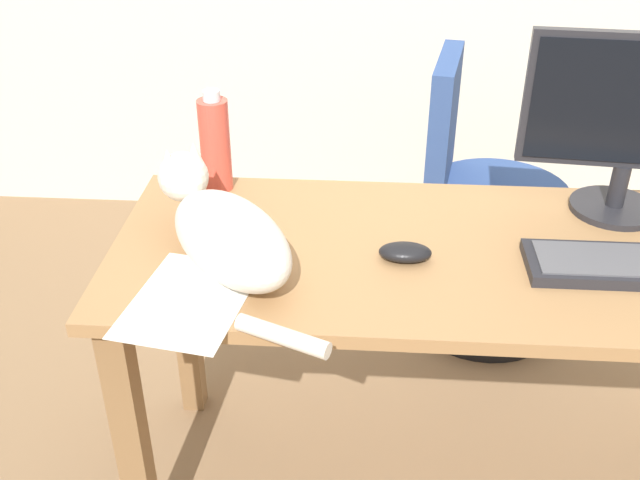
{
  "coord_description": "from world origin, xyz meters",
  "views": [
    {
      "loc": [
        -0.21,
        -1.37,
        1.56
      ],
      "look_at": [
        -0.3,
        -0.08,
        0.78
      ],
      "focal_mm": 41.95,
      "sensor_mm": 36.0,
      "label": 1
    }
  ],
  "objects_px": {
    "water_bottle": "(215,144)",
    "computer_mouse": "(405,252)",
    "cat": "(225,232)",
    "office_chair": "(478,219)",
    "keyboard": "(636,265)",
    "monitor": "(634,119)"
  },
  "relations": [
    {
      "from": "keyboard",
      "to": "water_bottle",
      "type": "relative_size",
      "value": 1.76
    },
    {
      "from": "office_chair",
      "to": "computer_mouse",
      "type": "height_order",
      "value": "office_chair"
    },
    {
      "from": "cat",
      "to": "water_bottle",
      "type": "height_order",
      "value": "water_bottle"
    },
    {
      "from": "office_chair",
      "to": "computer_mouse",
      "type": "relative_size",
      "value": 8.2
    },
    {
      "from": "cat",
      "to": "water_bottle",
      "type": "xyz_separation_m",
      "value": [
        -0.08,
        0.35,
        0.04
      ]
    },
    {
      "from": "keyboard",
      "to": "computer_mouse",
      "type": "xyz_separation_m",
      "value": [
        -0.47,
        0.01,
        0.0
      ]
    },
    {
      "from": "keyboard",
      "to": "monitor",
      "type": "bearing_deg",
      "value": 84.73
    },
    {
      "from": "office_chair",
      "to": "keyboard",
      "type": "relative_size",
      "value": 2.05
    },
    {
      "from": "monitor",
      "to": "computer_mouse",
      "type": "height_order",
      "value": "monitor"
    },
    {
      "from": "monitor",
      "to": "cat",
      "type": "bearing_deg",
      "value": -161.09
    },
    {
      "from": "office_chair",
      "to": "cat",
      "type": "xyz_separation_m",
      "value": [
        -0.64,
        -0.84,
        0.42
      ]
    },
    {
      "from": "monitor",
      "to": "computer_mouse",
      "type": "bearing_deg",
      "value": -153.44
    },
    {
      "from": "cat",
      "to": "water_bottle",
      "type": "bearing_deg",
      "value": 103.68
    },
    {
      "from": "cat",
      "to": "computer_mouse",
      "type": "bearing_deg",
      "value": 7.47
    },
    {
      "from": "keyboard",
      "to": "computer_mouse",
      "type": "height_order",
      "value": "computer_mouse"
    },
    {
      "from": "computer_mouse",
      "to": "water_bottle",
      "type": "height_order",
      "value": "water_bottle"
    },
    {
      "from": "keyboard",
      "to": "computer_mouse",
      "type": "bearing_deg",
      "value": 178.6
    },
    {
      "from": "cat",
      "to": "computer_mouse",
      "type": "xyz_separation_m",
      "value": [
        0.36,
        0.05,
        -0.06
      ]
    },
    {
      "from": "office_chair",
      "to": "keyboard",
      "type": "bearing_deg",
      "value": -76.53
    },
    {
      "from": "water_bottle",
      "to": "computer_mouse",
      "type": "bearing_deg",
      "value": -33.56
    },
    {
      "from": "office_chair",
      "to": "monitor",
      "type": "xyz_separation_m",
      "value": [
        0.22,
        -0.54,
        0.56
      ]
    },
    {
      "from": "office_chair",
      "to": "computer_mouse",
      "type": "bearing_deg",
      "value": -109.2
    }
  ]
}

